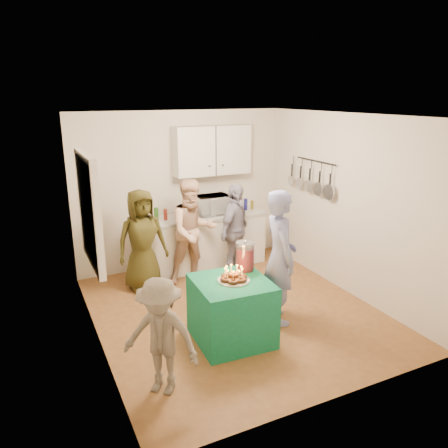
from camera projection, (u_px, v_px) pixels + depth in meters
name	position (u px, v px, depth m)	size (l,w,h in m)	color
floor	(235.00, 311.00, 5.95)	(4.00, 4.00, 0.00)	brown
ceiling	(237.00, 115.00, 5.20)	(4.00, 4.00, 0.00)	white
back_wall	(182.00, 190.00, 7.31)	(3.60, 3.60, 0.00)	silver
left_wall	(91.00, 239.00, 4.83)	(4.00, 4.00, 0.00)	silver
right_wall	(346.00, 205.00, 6.32)	(4.00, 4.00, 0.00)	silver
window_night	(88.00, 211.00, 5.03)	(0.04, 1.00, 1.20)	black
counter	(200.00, 243.00, 7.38)	(2.20, 0.58, 0.86)	white
countertop	(200.00, 217.00, 7.25)	(2.24, 0.62, 0.05)	beige
upper_cabinet	(212.00, 150.00, 7.20)	(1.30, 0.30, 0.80)	white
pot_rack	(314.00, 177.00, 6.81)	(0.12, 1.00, 0.60)	black
microwave	(212.00, 205.00, 7.29)	(0.57, 0.38, 0.31)	white
party_table	(232.00, 311.00, 5.17)	(0.85, 0.85, 0.76)	#107046
donut_cake	(234.00, 274.00, 5.05)	(0.38, 0.38, 0.18)	#381C0C
punch_jar	(245.00, 257.00, 5.34)	(0.22, 0.22, 0.34)	#AE0D25
man_birthday	(280.00, 257.00, 5.50)	(0.64, 0.42, 1.74)	#858DC2
woman_back_left	(142.00, 240.00, 6.45)	(0.75, 0.49, 1.54)	brown
woman_back_center	(193.00, 231.00, 6.72)	(0.79, 0.62, 1.63)	tan
woman_back_right	(235.00, 231.00, 6.93)	(0.89, 0.37, 1.51)	#171139
child_near_left	(161.00, 337.00, 4.19)	(0.78, 0.45, 1.21)	#655B51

